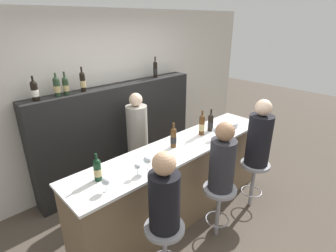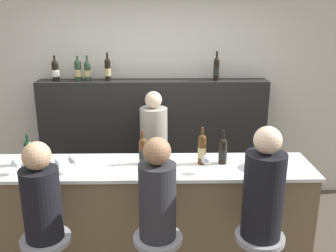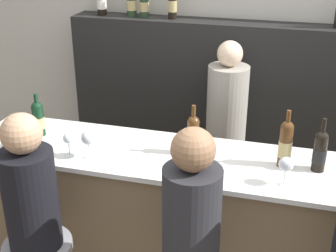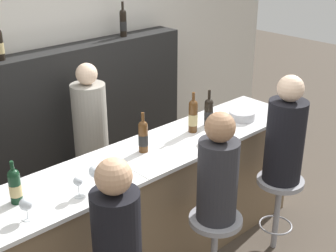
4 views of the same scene
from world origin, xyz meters
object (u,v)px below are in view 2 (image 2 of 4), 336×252
(wine_bottle_counter_0, at_px, (29,152))
(wine_bottle_backbar_0, at_px, (55,70))
(wine_glass_0, at_px, (16,164))
(metal_bowl, at_px, (260,164))
(wine_bottle_backbar_2, at_px, (88,71))
(bartender, at_px, (154,161))
(wine_bottle_counter_1, at_px, (143,151))
(wine_bottle_backbar_4, at_px, (216,69))
(guest_seated_left, at_px, (41,196))
(wine_bottle_counter_3, at_px, (223,151))
(guest_seated_middle, at_px, (157,194))
(wine_glass_3, at_px, (206,160))
(bar_stool_middle, at_px, (158,252))
(wine_bottle_backbar_1, at_px, (78,70))
(wine_bottle_counter_2, at_px, (202,149))
(wine_glass_2, at_px, (73,160))
(wine_bottle_backbar_3, at_px, (108,69))
(guest_seated_right, at_px, (264,189))
(wine_glass_1, at_px, (58,163))
(bar_stool_right, at_px, (259,251))

(wine_bottle_counter_0, bearing_deg, wine_bottle_backbar_0, 92.53)
(wine_glass_0, relative_size, metal_bowl, 0.62)
(wine_bottle_backbar_2, height_order, bartender, wine_bottle_backbar_2)
(wine_bottle_counter_1, relative_size, wine_bottle_backbar_4, 0.92)
(wine_bottle_counter_0, distance_m, guest_seated_left, 0.69)
(wine_bottle_counter_3, height_order, guest_seated_middle, guest_seated_middle)
(wine_bottle_counter_0, xyz_separation_m, wine_glass_0, (-0.04, -0.21, -0.02))
(wine_bottle_counter_3, relative_size, wine_glass_3, 1.94)
(wine_bottle_backbar_4, relative_size, wine_glass_0, 2.42)
(wine_bottle_backbar_2, distance_m, bar_stool_middle, 2.34)
(wine_bottle_backbar_1, height_order, wine_glass_0, wine_bottle_backbar_1)
(wine_bottle_counter_2, relative_size, metal_bowl, 1.49)
(guest_seated_middle, bearing_deg, wine_glass_2, 149.75)
(wine_bottle_counter_0, height_order, wine_bottle_backbar_3, wine_bottle_backbar_3)
(wine_bottle_counter_2, bearing_deg, wine_bottle_backbar_2, 134.40)
(wine_bottle_backbar_3, distance_m, guest_seated_right, 2.41)
(wine_bottle_backbar_4, xyz_separation_m, guest_seated_right, (0.11, -1.87, -0.62))
(wine_bottle_counter_2, height_order, wine_bottle_counter_3, wine_bottle_counter_2)
(wine_bottle_backbar_4, height_order, guest_seated_right, wine_bottle_backbar_4)
(wine_bottle_backbar_1, height_order, wine_bottle_backbar_2, wine_bottle_backbar_2)
(wine_glass_1, bearing_deg, bar_stool_right, -14.26)
(wine_bottle_backbar_3, xyz_separation_m, wine_bottle_backbar_4, (1.27, -0.00, 0.00))
(wine_bottle_counter_1, height_order, wine_bottle_backbar_1, wine_bottle_backbar_1)
(wine_bottle_backbar_1, relative_size, bartender, 0.19)
(wine_bottle_counter_2, relative_size, wine_bottle_counter_3, 1.08)
(wine_glass_1, distance_m, wine_glass_2, 0.13)
(guest_seated_right, bearing_deg, metal_bowl, 78.34)
(wine_bottle_backbar_0, height_order, bar_stool_middle, wine_bottle_backbar_0)
(metal_bowl, bearing_deg, bar_stool_middle, -150.21)
(wine_bottle_counter_3, height_order, wine_glass_0, wine_bottle_counter_3)
(wine_bottle_backbar_2, distance_m, bar_stool_right, 2.73)
(wine_bottle_counter_0, distance_m, metal_bowl, 2.05)
(metal_bowl, relative_size, bar_stool_middle, 0.34)
(bar_stool_right, bearing_deg, wine_bottle_counter_0, 162.25)
(wine_glass_3, distance_m, guest_seated_left, 1.34)
(wine_bottle_backbar_4, bearing_deg, wine_bottle_counter_0, -145.65)
(wine_glass_1, distance_m, bar_stool_middle, 1.10)
(wine_bottle_backbar_2, bearing_deg, wine_glass_0, -103.77)
(wine_bottle_counter_0, relative_size, wine_bottle_backbar_1, 0.97)
(wine_bottle_backbar_0, distance_m, bar_stool_middle, 2.50)
(wine_glass_2, distance_m, guest_seated_middle, 0.83)
(wine_bottle_backbar_1, distance_m, wine_bottle_backbar_3, 0.35)
(guest_seated_right, bearing_deg, bartender, 120.33)
(bar_stool_middle, bearing_deg, wine_glass_2, 149.75)
(wine_bottle_backbar_0, xyz_separation_m, wine_glass_2, (0.50, -1.46, -0.53))
(wine_bottle_backbar_2, relative_size, bar_stool_right, 0.43)
(wine_bottle_counter_3, xyz_separation_m, wine_bottle_backbar_4, (0.10, 1.25, 0.55))
(wine_bottle_counter_3, bearing_deg, bartender, 127.63)
(wine_bottle_counter_1, height_order, wine_bottle_backbar_2, wine_bottle_backbar_2)
(wine_glass_3, bearing_deg, wine_glass_0, 180.00)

